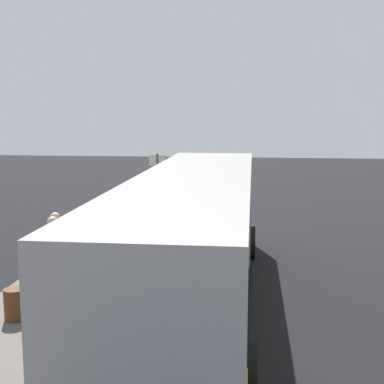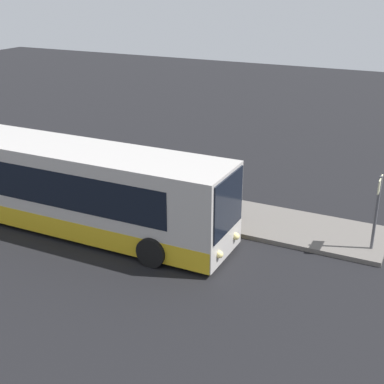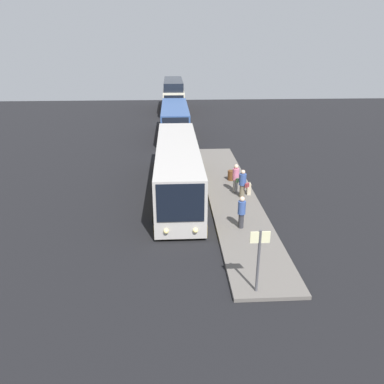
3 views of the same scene
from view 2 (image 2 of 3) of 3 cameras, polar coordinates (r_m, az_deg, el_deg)
ground at (r=19.71m, az=-11.24°, el=-3.63°), size 80.00×80.00×0.00m
platform at (r=21.91m, az=-6.58°, el=-0.42°), size 20.00×2.83×0.16m
bus_lead at (r=19.43m, az=-13.64°, el=0.60°), size 12.66×2.74×3.02m
passenger_boarding at (r=21.86m, az=-6.66°, el=2.37°), size 0.65×0.53×1.75m
passenger_waiting at (r=21.67m, az=-4.41°, el=2.15°), size 0.65×0.68×1.68m
passenger_with_bags at (r=19.44m, az=4.35°, el=-0.22°), size 0.40×0.40×1.65m
suitcase at (r=22.43m, az=-4.71°, el=1.37°), size 0.34×0.21×0.94m
sign_post at (r=17.81m, az=19.17°, el=-1.20°), size 0.10×0.70×2.50m
trash_bin at (r=23.24m, az=-10.90°, el=1.72°), size 0.44×0.44×0.65m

